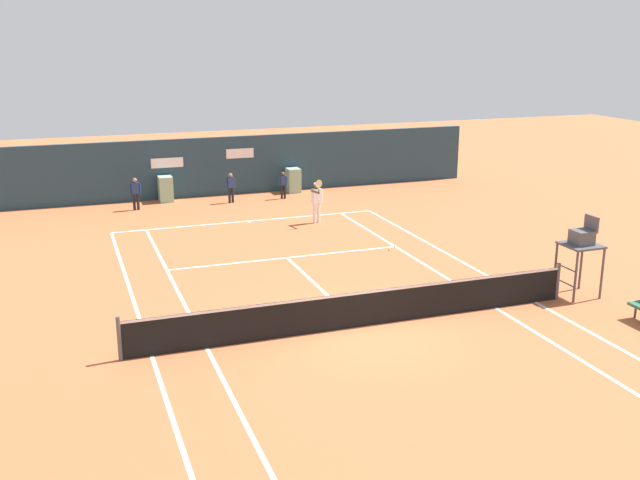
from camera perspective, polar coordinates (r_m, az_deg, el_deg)
ground_plane at (r=19.64m, az=2.51°, el=-6.07°), size 80.00×80.00×0.01m
tennis_net at (r=18.96m, az=3.19°, el=-5.25°), size 12.10×0.10×1.07m
sponsor_back_wall at (r=34.51m, az=-7.79°, el=5.58°), size 25.00×1.02×2.69m
umpire_chair at (r=22.11m, az=19.52°, el=-0.24°), size 1.00×1.00×2.34m
player_on_baseline at (r=29.12m, az=-0.25°, el=3.19°), size 0.53×0.76×1.84m
ball_kid_centre_post at (r=32.30m, az=-14.05°, el=3.64°), size 0.46×0.20×1.38m
ball_kid_right_post at (r=33.56m, az=-2.86°, el=4.39°), size 0.41×0.17×1.24m
ball_kid_left_post at (r=32.95m, az=-6.90°, el=4.18°), size 0.44×0.22×1.33m
tennis_ball_mid_court at (r=20.14m, az=-0.94°, el=-5.40°), size 0.07×0.07×0.07m
tennis_ball_by_sideline at (r=25.74m, az=5.37°, el=-0.73°), size 0.07×0.07×0.07m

